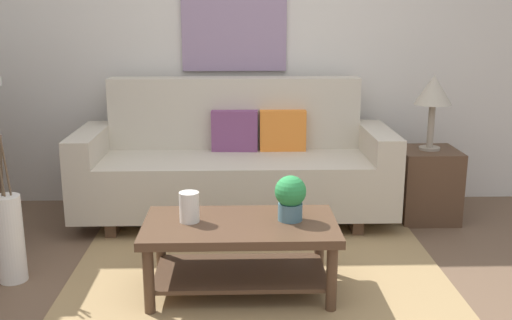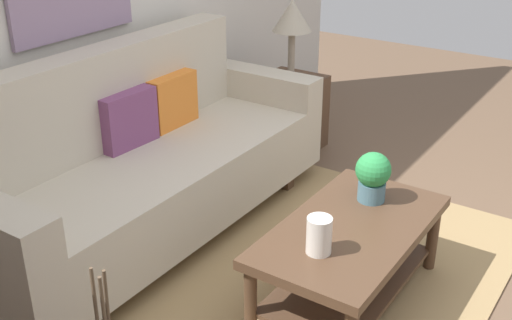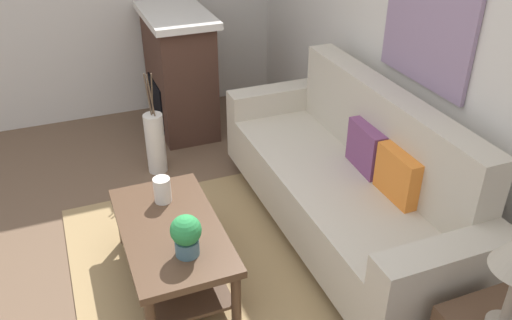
# 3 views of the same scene
# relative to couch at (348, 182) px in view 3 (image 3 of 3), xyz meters

# --- Properties ---
(ground_plane) EXTENTS (9.57, 9.57, 0.00)m
(ground_plane) POSITION_rel_couch_xyz_m (0.15, -1.51, -0.43)
(ground_plane) COLOR brown
(wall_back) EXTENTS (5.57, 0.10, 2.70)m
(wall_back) POSITION_rel_couch_xyz_m (0.15, 0.54, 0.92)
(wall_back) COLOR silver
(wall_back) RESTS_ON ground_plane
(area_rug) EXTENTS (2.31, 1.82, 0.01)m
(area_rug) POSITION_rel_couch_xyz_m (0.15, -1.01, -0.43)
(area_rug) COLOR #A38456
(area_rug) RESTS_ON ground_plane
(couch) EXTENTS (2.38, 0.84, 1.08)m
(couch) POSITION_rel_couch_xyz_m (0.00, 0.00, 0.00)
(couch) COLOR beige
(couch) RESTS_ON ground_plane
(throw_pillow_plum) EXTENTS (0.37, 0.14, 0.32)m
(throw_pillow_plum) POSITION_rel_couch_xyz_m (0.00, 0.12, 0.25)
(throw_pillow_plum) COLOR #7A4270
(throw_pillow_plum) RESTS_ON couch
(throw_pillow_orange) EXTENTS (0.36, 0.12, 0.32)m
(throw_pillow_orange) POSITION_rel_couch_xyz_m (0.38, 0.12, 0.25)
(throw_pillow_orange) COLOR orange
(throw_pillow_orange) RESTS_ON couch
(coffee_table) EXTENTS (1.10, 0.60, 0.43)m
(coffee_table) POSITION_rel_couch_xyz_m (0.04, -1.27, -0.12)
(coffee_table) COLOR #513826
(coffee_table) RESTS_ON ground_plane
(tabletop_vase) EXTENTS (0.11, 0.11, 0.17)m
(tabletop_vase) POSITION_rel_couch_xyz_m (-0.25, -1.25, 0.09)
(tabletop_vase) COLOR white
(tabletop_vase) RESTS_ON coffee_table
(potted_plant_tabletop) EXTENTS (0.18, 0.18, 0.26)m
(potted_plant_tabletop) POSITION_rel_couch_xyz_m (0.32, -1.24, 0.14)
(potted_plant_tabletop) COLOR slate
(potted_plant_tabletop) RESTS_ON coffee_table
(fireplace) EXTENTS (1.02, 0.58, 1.16)m
(fireplace) POSITION_rel_couch_xyz_m (-2.09, -0.65, 0.15)
(fireplace) COLOR #472D23
(fireplace) RESTS_ON ground_plane
(floor_vase) EXTENTS (0.16, 0.16, 0.54)m
(floor_vase) POSITION_rel_couch_xyz_m (-1.34, -1.08, -0.16)
(floor_vase) COLOR white
(floor_vase) RESTS_ON ground_plane
(floor_vase_branch_a) EXTENTS (0.03, 0.04, 0.36)m
(floor_vase_branch_a) POSITION_rel_couch_xyz_m (-1.32, -1.08, 0.29)
(floor_vase_branch_a) COLOR brown
(floor_vase_branch_a) RESTS_ON floor_vase
(floor_vase_branch_b) EXTENTS (0.03, 0.03, 0.36)m
(floor_vase_branch_b) POSITION_rel_couch_xyz_m (-1.35, -1.06, 0.29)
(floor_vase_branch_b) COLOR brown
(floor_vase_branch_b) RESTS_ON floor_vase
(floor_vase_branch_c) EXTENTS (0.03, 0.03, 0.36)m
(floor_vase_branch_c) POSITION_rel_couch_xyz_m (-1.35, -1.10, 0.29)
(floor_vase_branch_c) COLOR brown
(floor_vase_branch_c) RESTS_ON floor_vase
(framed_painting) EXTENTS (0.85, 0.03, 0.84)m
(framed_painting) POSITION_rel_couch_xyz_m (0.00, 0.47, 1.10)
(framed_painting) COLOR gray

